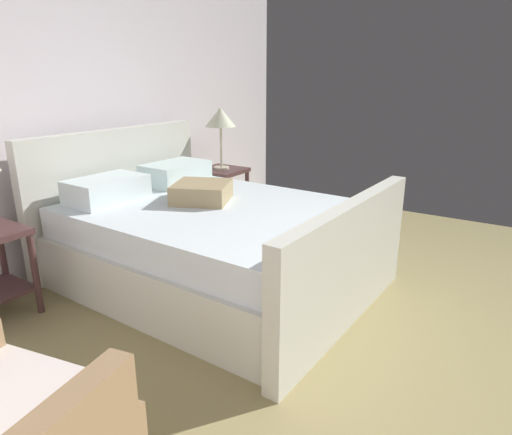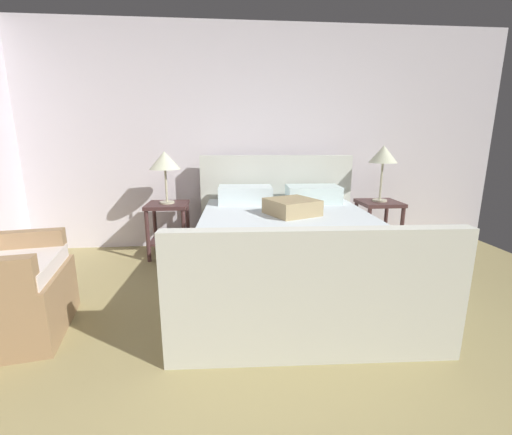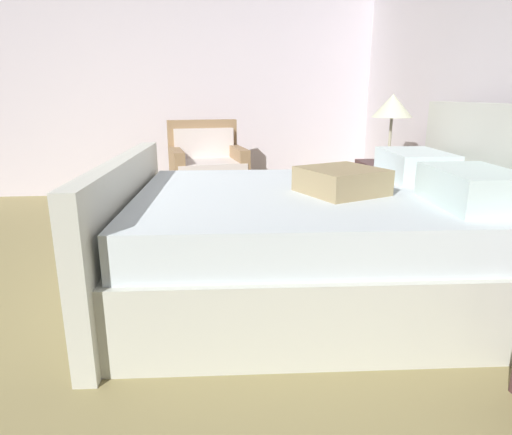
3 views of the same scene
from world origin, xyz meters
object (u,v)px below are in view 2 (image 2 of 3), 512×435
object	(u,v)px
bed	(288,247)
nightstand_left	(168,221)
table_lamp_right	(383,156)
table_lamp_left	(165,162)
nightstand_right	(378,218)

from	to	relation	value
bed	nightstand_left	distance (m)	1.47
table_lamp_right	nightstand_left	xyz separation A→B (m)	(-2.38, 0.09, -0.71)
table_lamp_left	bed	bearing A→B (deg)	-35.89
nightstand_right	table_lamp_right	xyz separation A→B (m)	(0.00, 0.00, 0.71)
nightstand_right	nightstand_left	size ratio (longest dim) A/B	1.00
nightstand_left	bed	bearing A→B (deg)	-35.89
nightstand_right	table_lamp_left	bearing A→B (deg)	177.92
nightstand_left	table_lamp_right	bearing A→B (deg)	-2.08
table_lamp_right	nightstand_left	distance (m)	2.49
table_lamp_right	table_lamp_left	size ratio (longest dim) A/B	1.11
table_lamp_left	nightstand_right	bearing A→B (deg)	-2.08
bed	table_lamp_left	distance (m)	1.63
bed	table_lamp_left	world-z (taller)	table_lamp_left
table_lamp_right	bed	bearing A→B (deg)	-146.84
nightstand_right	table_lamp_right	world-z (taller)	table_lamp_right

